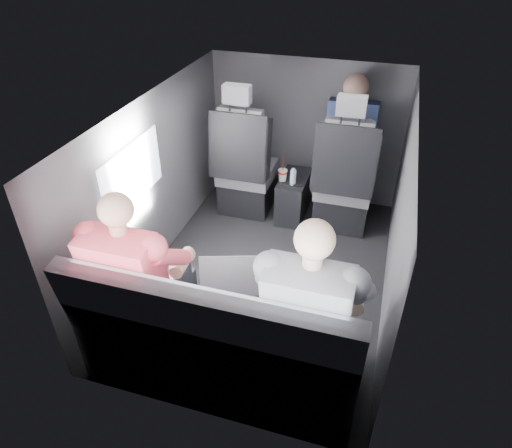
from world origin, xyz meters
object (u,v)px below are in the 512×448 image
(laptop_silver, at_px, (238,276))
(passenger_rear_right, at_px, (311,310))
(front_seat_left, at_px, (245,173))
(soda_cup, at_px, (283,175))
(passenger_front_right, at_px, (350,137))
(laptop_black, at_px, (309,283))
(rear_bench, at_px, (219,346))
(water_bottle, at_px, (293,177))
(front_seat_right, at_px, (344,187))
(center_console, at_px, (293,197))
(passenger_rear_left, at_px, (140,276))
(laptop_white, at_px, (154,263))

(laptop_silver, xyz_separation_m, passenger_rear_right, (0.46, -0.16, 0.01))
(front_seat_left, xyz_separation_m, soda_cup, (0.36, -0.05, 0.06))
(passenger_front_right, bearing_deg, passenger_rear_right, -88.13)
(laptop_black, distance_m, passenger_rear_right, 0.23)
(passenger_rear_right, bearing_deg, rear_bench, -169.28)
(water_bottle, relative_size, laptop_black, 0.38)
(laptop_silver, bearing_deg, passenger_rear_right, -19.50)
(laptop_black, xyz_separation_m, passenger_rear_right, (0.06, -0.22, 0.02))
(front_seat_right, bearing_deg, water_bottle, -169.73)
(rear_bench, distance_m, laptop_black, 0.63)
(center_console, height_order, water_bottle, water_bottle)
(rear_bench, bearing_deg, center_console, 90.00)
(passenger_rear_left, relative_size, passenger_rear_right, 0.98)
(front_seat_right, distance_m, passenger_rear_left, 2.06)
(front_seat_left, distance_m, water_bottle, 0.48)
(water_bottle, bearing_deg, soda_cup, 165.26)
(center_console, bearing_deg, front_seat_left, -174.93)
(front_seat_right, height_order, passenger_front_right, passenger_front_right)
(rear_bench, distance_m, laptop_white, 0.62)
(water_bottle, bearing_deg, passenger_rear_left, -106.58)
(water_bottle, xyz_separation_m, passenger_rear_left, (-0.51, -1.73, 0.17))
(passenger_rear_right, height_order, passenger_front_right, passenger_front_right)
(front_seat_right, distance_m, laptop_black, 1.60)
(laptop_silver, bearing_deg, front_seat_left, 106.49)
(rear_bench, height_order, water_bottle, rear_bench)
(rear_bench, relative_size, soda_cup, 6.52)
(laptop_white, height_order, laptop_black, laptop_white)
(laptop_white, distance_m, passenger_rear_right, 0.99)
(laptop_silver, relative_size, laptop_black, 1.03)
(front_seat_left, xyz_separation_m, front_seat_right, (0.90, 0.00, 0.00))
(water_bottle, relative_size, laptop_silver, 0.37)
(front_seat_left, height_order, passenger_rear_left, front_seat_left)
(center_console, bearing_deg, soda_cup, -132.55)
(front_seat_right, distance_m, center_console, 0.49)
(center_console, relative_size, laptop_black, 1.20)
(laptop_white, bearing_deg, front_seat_left, 88.82)
(center_console, distance_m, passenger_rear_left, 1.96)
(front_seat_right, xyz_separation_m, passenger_front_right, (-0.02, 0.26, 0.36))
(laptop_black, bearing_deg, passenger_rear_left, -166.66)
(laptop_white, relative_size, laptop_black, 0.85)
(passenger_rear_right, bearing_deg, center_console, 105.10)
(passenger_rear_left, bearing_deg, front_seat_right, 62.24)
(laptop_white, height_order, passenger_rear_right, passenger_rear_right)
(laptop_white, xyz_separation_m, passenger_rear_left, (-0.02, -0.13, 0.00))
(center_console, relative_size, passenger_rear_left, 0.39)
(water_bottle, xyz_separation_m, passenger_rear_right, (0.49, -1.73, 0.18))
(soda_cup, xyz_separation_m, passenger_rear_right, (0.58, -1.75, 0.19))
(front_seat_left, bearing_deg, passenger_rear_left, -91.62)
(laptop_white, height_order, laptop_silver, laptop_silver)
(front_seat_right, bearing_deg, laptop_silver, -104.12)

